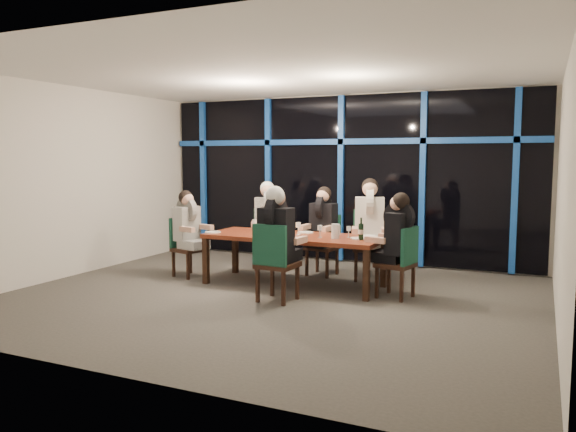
{
  "coord_description": "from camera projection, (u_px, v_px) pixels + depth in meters",
  "views": [
    {
      "loc": [
        3.3,
        -6.65,
        1.89
      ],
      "look_at": [
        0.0,
        0.6,
        1.05
      ],
      "focal_mm": 35.0,
      "sensor_mm": 36.0,
      "label": 1
    }
  ],
  "objects": [
    {
      "name": "tea_light",
      "position": [
        274.0,
        236.0,
        8.05
      ],
      "size": [
        0.05,
        0.05,
        0.03
      ],
      "primitive_type": "cylinder",
      "color": "#FF9C4C",
      "rests_on": "dining_table"
    },
    {
      "name": "chair_near_mid",
      "position": [
        274.0,
        259.0,
        7.26
      ],
      "size": [
        0.51,
        0.51,
        1.03
      ],
      "rotation": [
        0.0,
        0.0,
        3.07
      ],
      "color": "black",
      "rests_on": "ground"
    },
    {
      "name": "plate_end_left",
      "position": [
        213.0,
        232.0,
        8.48
      ],
      "size": [
        0.24,
        0.24,
        0.01
      ],
      "primitive_type": "cylinder",
      "color": "white",
      "rests_on": "dining_table"
    },
    {
      "name": "chair_far_right",
      "position": [
        369.0,
        241.0,
        8.72
      ],
      "size": [
        0.62,
        0.62,
        1.07
      ],
      "rotation": [
        0.0,
        0.0,
        0.29
      ],
      "color": "black",
      "rests_on": "ground"
    },
    {
      "name": "wine_glass_e",
      "position": [
        349.0,
        229.0,
        7.96
      ],
      "size": [
        0.06,
        0.06,
        0.16
      ],
      "color": "silver",
      "rests_on": "dining_table"
    },
    {
      "name": "wine_glass_a",
      "position": [
        276.0,
        226.0,
        8.24
      ],
      "size": [
        0.07,
        0.07,
        0.18
      ],
      "color": "silver",
      "rests_on": "dining_table"
    },
    {
      "name": "diner_far_left",
      "position": [
        267.0,
        212.0,
        9.44
      ],
      "size": [
        0.64,
        0.69,
        0.98
      ],
      "rotation": [
        0.0,
        0.0,
        0.43
      ],
      "color": "black",
      "rests_on": "ground"
    },
    {
      "name": "diner_far_right",
      "position": [
        370.0,
        214.0,
        8.59
      ],
      "size": [
        0.62,
        0.72,
        1.04
      ],
      "rotation": [
        0.0,
        0.0,
        0.29
      ],
      "color": "silver",
      "rests_on": "ground"
    },
    {
      "name": "wine_bottle",
      "position": [
        361.0,
        231.0,
        7.72
      ],
      "size": [
        0.07,
        0.07,
        0.31
      ],
      "rotation": [
        0.0,
        0.0,
        0.2
      ],
      "color": "black",
      "rests_on": "dining_table"
    },
    {
      "name": "diner_far_mid",
      "position": [
        322.0,
        218.0,
        8.91
      ],
      "size": [
        0.51,
        0.63,
        0.94
      ],
      "rotation": [
        0.0,
        0.0,
        -0.11
      ],
      "color": "black",
      "rests_on": "ground"
    },
    {
      "name": "plate_end_right",
      "position": [
        359.0,
        238.0,
        7.83
      ],
      "size": [
        0.24,
        0.24,
        0.01
      ],
      "primitive_type": "cylinder",
      "color": "white",
      "rests_on": "dining_table"
    },
    {
      "name": "chair_end_left",
      "position": [
        185.0,
        243.0,
        8.91
      ],
      "size": [
        0.53,
        0.53,
        0.93
      ],
      "rotation": [
        0.0,
        0.0,
        1.31
      ],
      "color": "black",
      "rests_on": "ground"
    },
    {
      "name": "dining_table",
      "position": [
        294.0,
        240.0,
        8.23
      ],
      "size": [
        2.6,
        1.0,
        0.75
      ],
      "color": "maroon",
      "rests_on": "ground"
    },
    {
      "name": "diner_end_left",
      "position": [
        188.0,
        221.0,
        8.82
      ],
      "size": [
        0.63,
        0.54,
        0.91
      ],
      "rotation": [
        0.0,
        0.0,
        1.31
      ],
      "color": "black",
      "rests_on": "ground"
    },
    {
      "name": "water_pitcher",
      "position": [
        335.0,
        231.0,
        7.85
      ],
      "size": [
        0.13,
        0.11,
        0.21
      ],
      "rotation": [
        0.0,
        0.0,
        -0.34
      ],
      "color": "silver",
      "rests_on": "dining_table"
    },
    {
      "name": "room",
      "position": [
        269.0,
        147.0,
        7.36
      ],
      "size": [
        7.04,
        7.0,
        3.02
      ],
      "color": "#4E4A45",
      "rests_on": "ground"
    },
    {
      "name": "chair_end_right",
      "position": [
        401.0,
        259.0,
        7.46
      ],
      "size": [
        0.53,
        0.53,
        0.97
      ],
      "rotation": [
        0.0,
        0.0,
        4.5
      ],
      "color": "black",
      "rests_on": "ground"
    },
    {
      "name": "wine_glass_d",
      "position": [
        255.0,
        223.0,
        8.59
      ],
      "size": [
        0.07,
        0.07,
        0.19
      ],
      "color": "silver",
      "rests_on": "dining_table"
    },
    {
      "name": "chair_far_left",
      "position": [
        267.0,
        235.0,
        9.57
      ],
      "size": [
        0.62,
        0.62,
        1.01
      ],
      "rotation": [
        0.0,
        0.0,
        0.43
      ],
      "color": "black",
      "rests_on": "ground"
    },
    {
      "name": "window_wall",
      "position": [
        342.0,
        176.0,
        10.06
      ],
      "size": [
        6.86,
        0.43,
        2.94
      ],
      "color": "black",
      "rests_on": "ground"
    },
    {
      "name": "diner_end_right",
      "position": [
        396.0,
        230.0,
        7.47
      ],
      "size": [
        0.65,
        0.54,
        0.94
      ],
      "rotation": [
        0.0,
        0.0,
        4.5
      ],
      "color": "black",
      "rests_on": "ground"
    },
    {
      "name": "plate_far_right",
      "position": [
        370.0,
        236.0,
        8.06
      ],
      "size": [
        0.24,
        0.24,
        0.01
      ],
      "primitive_type": "cylinder",
      "color": "white",
      "rests_on": "dining_table"
    },
    {
      "name": "chair_far_mid",
      "position": [
        325.0,
        241.0,
        9.02
      ],
      "size": [
        0.49,
        0.49,
        0.97
      ],
      "rotation": [
        0.0,
        0.0,
        -0.11
      ],
      "color": "black",
      "rests_on": "ground"
    },
    {
      "name": "plate_far_left",
      "position": [
        266.0,
        229.0,
        8.9
      ],
      "size": [
        0.24,
        0.24,
        0.01
      ],
      "primitive_type": "cylinder",
      "color": "white",
      "rests_on": "dining_table"
    },
    {
      "name": "diner_near_mid",
      "position": [
        277.0,
        227.0,
        7.3
      ],
      "size": [
        0.53,
        0.66,
        1.01
      ],
      "rotation": [
        0.0,
        0.0,
        3.07
      ],
      "color": "black",
      "rests_on": "ground"
    },
    {
      "name": "wine_glass_b",
      "position": [
        298.0,
        226.0,
        8.21
      ],
      "size": [
        0.07,
        0.07,
        0.19
      ],
      "color": "silver",
      "rests_on": "dining_table"
    },
    {
      "name": "plate_far_mid",
      "position": [
        305.0,
        232.0,
        8.45
      ],
      "size": [
        0.24,
        0.24,
        0.01
      ],
      "primitive_type": "cylinder",
      "color": "white",
      "rests_on": "dining_table"
    },
    {
      "name": "wine_glass_c",
      "position": [
        320.0,
        229.0,
        7.96
      ],
      "size": [
        0.07,
        0.07,
        0.17
      ],
      "color": "silver",
      "rests_on": "dining_table"
    },
    {
      "name": "plate_near_mid",
      "position": [
        297.0,
        239.0,
        7.81
      ],
      "size": [
        0.24,
        0.24,
        0.01
      ],
      "primitive_type": "cylinder",
      "color": "white",
      "rests_on": "dining_table"
    }
  ]
}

